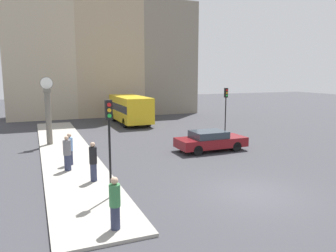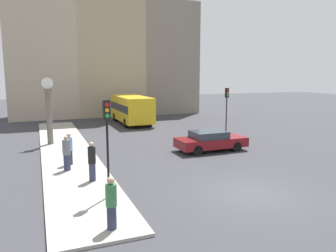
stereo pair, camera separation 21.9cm
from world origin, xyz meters
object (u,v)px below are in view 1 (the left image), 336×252
at_px(sedan_car, 210,140).
at_px(pedestrian_grey_jacket, 67,153).
at_px(traffic_light_near, 109,129).
at_px(traffic_light_far, 226,102).
at_px(pedestrian_green_hoodie, 115,203).
at_px(pedestrian_black_jacket, 93,162).
at_px(bus_distant, 130,108).
at_px(street_clock, 48,113).
at_px(pedestrian_blue_stripe, 70,149).

relative_size(sedan_car, pedestrian_grey_jacket, 2.55).
xyz_separation_m(traffic_light_near, traffic_light_far, (11.71, 10.22, -0.14)).
xyz_separation_m(traffic_light_far, pedestrian_green_hoodie, (-12.18, -12.97, -1.76)).
bearing_deg(pedestrian_black_jacket, bus_distant, 68.80).
height_order(sedan_car, street_clock, street_clock).
relative_size(traffic_light_near, pedestrian_grey_jacket, 2.17).
relative_size(bus_distant, traffic_light_near, 1.88).
bearing_deg(pedestrian_grey_jacket, pedestrian_blue_stripe, 77.69).
height_order(street_clock, pedestrian_black_jacket, street_clock).
height_order(bus_distant, street_clock, street_clock).
xyz_separation_m(bus_distant, traffic_light_near, (-6.24, -19.06, 1.30)).
distance_m(pedestrian_blue_stripe, pedestrian_green_hoodie, 8.19).
height_order(traffic_light_near, pedestrian_green_hoodie, traffic_light_near).
relative_size(sedan_car, traffic_light_near, 1.18).
height_order(bus_distant, pedestrian_grey_jacket, bus_distant).
distance_m(pedestrian_black_jacket, pedestrian_grey_jacket, 2.34).
distance_m(traffic_light_near, pedestrian_green_hoodie, 3.37).
xyz_separation_m(street_clock, pedestrian_black_jacket, (1.44, -9.13, -1.28)).
bearing_deg(pedestrian_green_hoodie, pedestrian_grey_jacket, 95.92).
bearing_deg(traffic_light_far, pedestrian_grey_jacket, -155.67).
distance_m(street_clock, pedestrian_blue_stripe, 6.13).
xyz_separation_m(pedestrian_blue_stripe, pedestrian_green_hoodie, (0.51, -8.17, -0.01)).
relative_size(bus_distant, street_clock, 1.56).
distance_m(sedan_car, street_clock, 11.16).
bearing_deg(traffic_light_far, pedestrian_blue_stripe, -159.29).
bearing_deg(pedestrian_grey_jacket, bus_distant, 63.08).
bearing_deg(pedestrian_black_jacket, street_clock, 98.98).
bearing_deg(pedestrian_blue_stripe, pedestrian_grey_jacket, -102.31).
bearing_deg(traffic_light_far, street_clock, 175.17).
xyz_separation_m(traffic_light_near, pedestrian_blue_stripe, (-0.99, 5.42, -1.89)).
distance_m(bus_distant, traffic_light_near, 20.09).
bearing_deg(bus_distant, pedestrian_blue_stripe, -117.92).
bearing_deg(sedan_car, pedestrian_grey_jacket, -170.82).
bearing_deg(pedestrian_green_hoodie, pedestrian_black_jacket, 87.88).
distance_m(traffic_light_far, street_clock, 13.50).
bearing_deg(bus_distant, sedan_car, -83.14).
distance_m(traffic_light_far, pedestrian_green_hoodie, 17.88).
bearing_deg(pedestrian_black_jacket, pedestrian_blue_stripe, 102.27).
relative_size(sedan_car, traffic_light_far, 1.18).
xyz_separation_m(street_clock, pedestrian_blue_stripe, (0.75, -5.93, -1.33)).
relative_size(pedestrian_blue_stripe, pedestrian_grey_jacket, 0.97).
height_order(bus_distant, pedestrian_black_jacket, bus_distant).
bearing_deg(traffic_light_far, traffic_light_near, -138.88).
bearing_deg(pedestrian_black_jacket, sedan_car, 23.99).
relative_size(traffic_light_far, pedestrian_black_jacket, 2.11).
xyz_separation_m(sedan_car, pedestrian_blue_stripe, (-8.82, -0.42, 0.30)).
xyz_separation_m(bus_distant, pedestrian_blue_stripe, (-7.23, -13.64, -0.59)).
distance_m(bus_distant, pedestrian_green_hoodie, 22.82).
bearing_deg(traffic_light_near, sedan_car, 36.71).
bearing_deg(pedestrian_black_jacket, traffic_light_far, 33.68).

